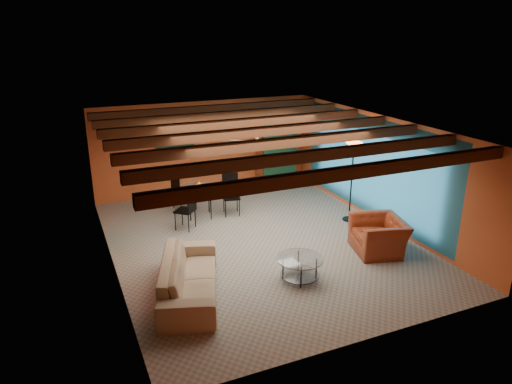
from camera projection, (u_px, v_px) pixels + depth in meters
name	position (u px, v px, depth m)	size (l,w,h in m)	color
room	(258.00, 141.00, 10.21)	(6.52, 8.01, 2.71)	gray
sofa	(189.00, 277.00, 8.62)	(2.49, 0.97, 0.73)	#9C8065
armchair	(379.00, 235.00, 10.30)	(1.17, 1.02, 0.76)	maroon
coffee_table	(300.00, 269.00, 9.17)	(0.91, 0.91, 0.47)	white
dining_table	(200.00, 197.00, 12.15)	(2.12, 2.12, 1.10)	silver
armoire	(276.00, 153.00, 14.59)	(1.14, 0.56, 2.00)	brown
floor_lamp	(351.00, 182.00, 11.79)	(0.42, 0.42, 2.05)	black
ceiling_fan	(260.00, 142.00, 10.11)	(1.50, 1.50, 0.44)	#472614
painting	(175.00, 140.00, 13.44)	(1.05, 0.03, 0.65)	black
potted_plant	(277.00, 113.00, 14.18)	(0.44, 0.38, 0.49)	#26661E
vase	(198.00, 173.00, 11.94)	(0.18, 0.18, 0.19)	orange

